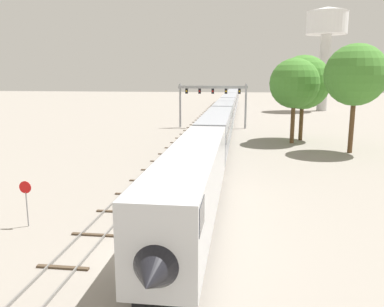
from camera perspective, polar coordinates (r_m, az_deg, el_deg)
name	(u,v)px	position (r m, az deg, el deg)	size (l,w,h in m)	color
ground_plane	(144,254)	(21.28, -6.98, -14.26)	(400.00, 400.00, 0.00)	gray
track_main	(227,121)	(79.16, 5.12, 4.64)	(2.60, 200.00, 0.16)	slate
track_near	(186,136)	(59.87, -0.89, 2.55)	(2.60, 160.00, 0.16)	slate
passenger_train	(228,108)	(79.53, 5.17, 6.51)	(3.04, 133.63, 4.80)	silver
signal_gantry	(213,95)	(69.32, 3.02, 8.39)	(12.10, 0.49, 7.72)	#999BA0
water_tower	(327,29)	(109.48, 18.89, 16.67)	(10.29, 10.29, 25.95)	beige
stop_sign	(26,197)	(26.06, -22.89, -5.85)	(0.76, 0.08, 2.88)	gray
trackside_tree_left	(295,84)	(54.99, 14.62, 9.76)	(6.64, 6.64, 11.40)	brown
trackside_tree_mid	(303,82)	(57.97, 15.80, 9.86)	(7.51, 7.51, 11.92)	brown
trackside_tree_right	(356,75)	(50.12, 22.60, 10.43)	(7.16, 7.16, 12.76)	brown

